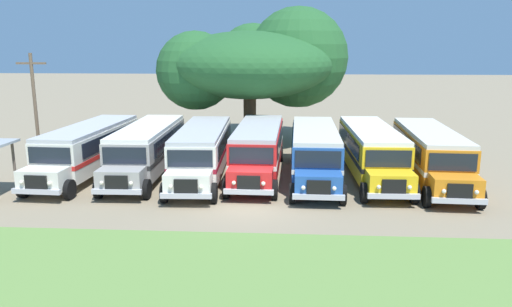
{
  "coord_description": "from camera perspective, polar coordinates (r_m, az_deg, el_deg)",
  "views": [
    {
      "loc": [
        1.69,
        -22.01,
        7.39
      ],
      "look_at": [
        0.0,
        4.18,
        1.6
      ],
      "focal_mm": 34.34,
      "sensor_mm": 36.0,
      "label": 1
    }
  ],
  "objects": [
    {
      "name": "utility_pole",
      "position": [
        32.29,
        -24.31,
        4.85
      ],
      "size": [
        1.8,
        0.2,
        6.98
      ],
      "color": "brown",
      "rests_on": "ground_plane"
    },
    {
      "name": "parked_bus_slot_6",
      "position": [
        28.89,
        19.62,
        0.11
      ],
      "size": [
        3.07,
        10.89,
        2.82
      ],
      "rotation": [
        0.0,
        0.0,
        -1.61
      ],
      "color": "orange",
      "rests_on": "ground_plane"
    },
    {
      "name": "parked_bus_slot_2",
      "position": [
        28.15,
        -6.29,
        0.46
      ],
      "size": [
        3.03,
        10.89,
        2.82
      ],
      "rotation": [
        0.0,
        0.0,
        -1.53
      ],
      "color": "silver",
      "rests_on": "ground_plane"
    },
    {
      "name": "foreground_grass_strip",
      "position": [
        15.71,
        -3.03,
        -15.62
      ],
      "size": [
        80.0,
        9.53,
        0.01
      ],
      "primitive_type": "cube",
      "color": "olive",
      "rests_on": "ground_plane"
    },
    {
      "name": "parked_bus_slot_3",
      "position": [
        28.58,
        0.27,
        0.71
      ],
      "size": [
        2.87,
        10.86,
        2.82
      ],
      "rotation": [
        0.0,
        0.0,
        -1.59
      ],
      "color": "red",
      "rests_on": "ground_plane"
    },
    {
      "name": "parked_bus_slot_0",
      "position": [
        30.25,
        -18.91,
        0.69
      ],
      "size": [
        3.12,
        10.9,
        2.82
      ],
      "rotation": [
        0.0,
        0.0,
        -1.62
      ],
      "color": "silver",
      "rests_on": "ground_plane"
    },
    {
      "name": "parked_bus_slot_1",
      "position": [
        29.32,
        -12.52,
        0.72
      ],
      "size": [
        2.86,
        10.86,
        2.82
      ],
      "rotation": [
        0.0,
        0.0,
        -1.55
      ],
      "color": "#9E9993",
      "rests_on": "ground_plane"
    },
    {
      "name": "broad_shade_tree",
      "position": [
        37.78,
        0.24,
        10.51
      ],
      "size": [
        14.16,
        12.78,
        10.35
      ],
      "color": "brown",
      "rests_on": "ground_plane"
    },
    {
      "name": "parked_bus_slot_4",
      "position": [
        27.99,
        6.85,
        0.37
      ],
      "size": [
        2.85,
        10.86,
        2.82
      ],
      "rotation": [
        0.0,
        0.0,
        -1.59
      ],
      "color": "#23519E",
      "rests_on": "ground_plane"
    },
    {
      "name": "parked_bus_slot_5",
      "position": [
        28.71,
        13.3,
        0.43
      ],
      "size": [
        2.86,
        10.86,
        2.82
      ],
      "rotation": [
        0.0,
        0.0,
        -1.55
      ],
      "color": "yellow",
      "rests_on": "ground_plane"
    },
    {
      "name": "ground_plane",
      "position": [
        23.28,
        -0.66,
        -6.07
      ],
      "size": [
        220.0,
        220.0,
        0.0
      ],
      "primitive_type": "plane",
      "color": "#84755B"
    }
  ]
}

